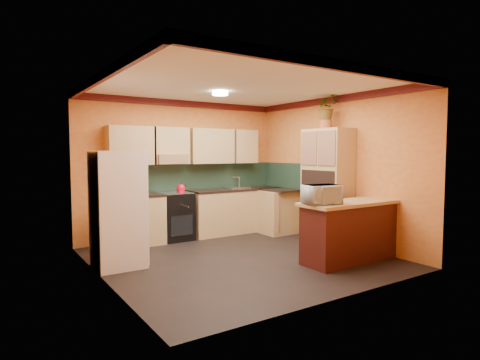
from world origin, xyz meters
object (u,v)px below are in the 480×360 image
Objects in this scene: fridge at (118,209)px; microwave at (322,194)px; stove at (175,216)px; pantry at (327,187)px; breakfast_bar at (355,232)px; base_cabinets_back at (204,214)px.

microwave is at bearing -33.73° from fridge.
pantry is (2.15, -1.86, 0.59)m from stove.
stove is 3.11m from microwave.
pantry reaches higher than breakfast_bar.
stove is 1.79× the size of microwave.
fridge is 0.94× the size of breakfast_bar.
stove is 3.35m from breakfast_bar.
microwave reaches higher than stove.
base_cabinets_back is 2.03× the size of breakfast_bar.
base_cabinets_back is 7.20× the size of microwave.
breakfast_bar is (3.18, -1.65, -0.41)m from fridge.
fridge is at bearing -149.51° from base_cabinets_back.
breakfast_bar is (-0.42, -1.01, -0.61)m from pantry.
pantry reaches higher than base_cabinets_back.
pantry reaches higher than fridge.
fridge is at bearing 152.63° from breakfast_bar.
base_cabinets_back is at bearing 0.00° from stove.
pantry is at bearing 51.47° from microwave.
base_cabinets_back is at bearing 107.61° from microwave.
fridge is at bearing -139.89° from stove.
pantry is 1.52m from microwave.
stove is at bearing 121.12° from breakfast_bar.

